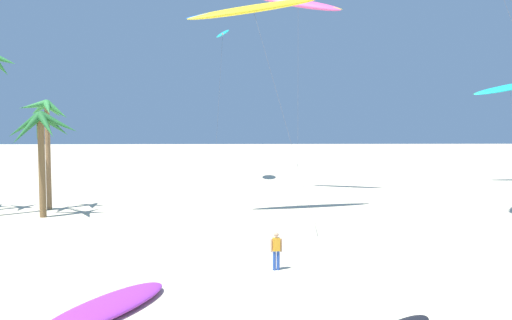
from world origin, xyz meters
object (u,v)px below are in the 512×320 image
Objects in this scene: flying_kite_2 at (253,9)px; grounded_kite_3 at (106,307)px; flying_kite_4 at (223,34)px; palm_tree_4 at (42,134)px; person_foreground_walker at (276,249)px; flying_kite_3 at (510,87)px; palm_tree_3 at (47,121)px; flying_kite_1 at (298,3)px.

grounded_kite_3 is at bearing -105.83° from flying_kite_2.
flying_kite_4 is 42.14m from grounded_kite_3.
palm_tree_4 is 4.31× the size of person_foreground_walker.
flying_kite_3 is at bearing 35.17° from flying_kite_2.
palm_tree_4 is 20.75m from grounded_kite_3.
palm_tree_3 is 0.72× the size of flying_kite_3.
flying_kite_1 is 12.36m from flying_kite_2.
grounded_kite_3 is at bearing -130.54° from flying_kite_3.
flying_kite_1 reaches higher than palm_tree_4.
palm_tree_3 is at bearing -123.38° from flying_kite_4.
palm_tree_3 is 3.30m from palm_tree_4.
flying_kite_1 is 1.62× the size of flying_kite_3.
palm_tree_4 is at bearing -76.15° from palm_tree_3.
palm_tree_3 is 22.93m from person_foreground_walker.
flying_kite_2 is at bearing 74.17° from grounded_kite_3.
grounded_kite_3 is at bearing -139.73° from person_foreground_walker.
palm_tree_3 is at bearing 133.24° from person_foreground_walker.
flying_kite_4 is at bearing 95.66° from person_foreground_walker.
palm_tree_4 is at bearing -147.06° from flying_kite_1.
person_foreground_walker is (5.91, 5.01, 0.69)m from grounded_kite_3.
flying_kite_1 reaches higher than flying_kite_4.
flying_kite_4 is at bearing 97.44° from flying_kite_2.
palm_tree_3 is 1.12× the size of palm_tree_4.
flying_kite_3 is (22.45, 7.40, -6.69)m from flying_kite_1.
flying_kite_2 is at bearing -82.56° from flying_kite_4.
grounded_kite_3 is at bearing -107.42° from flying_kite_1.
grounded_kite_3 is 7.78m from person_foreground_walker.
palm_tree_3 is 16.54m from flying_kite_2.
person_foreground_walker is at bearing 40.27° from grounded_kite_3.
palm_tree_4 is (0.76, -3.08, -0.88)m from palm_tree_3.
palm_tree_4 is at bearing 115.31° from grounded_kite_3.
palm_tree_3 is at bearing -155.46° from flying_kite_1.
flying_kite_2 is (14.58, -2.78, 7.30)m from palm_tree_3.
grounded_kite_3 is at bearing -64.69° from palm_tree_4.
flying_kite_1 is at bearing 72.58° from grounded_kite_3.
palm_tree_4 is 0.47× the size of flying_kite_2.
flying_kite_3 is (40.37, 19.01, 4.31)m from palm_tree_4.
flying_kite_4 is at bearing 56.62° from palm_tree_3.
palm_tree_4 is 24.02m from flying_kite_1.
flying_kite_4 is 37.32m from person_foreground_walker.
palm_tree_3 is at bearing -158.83° from flying_kite_3.
flying_kite_1 is at bearing -161.75° from flying_kite_3.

